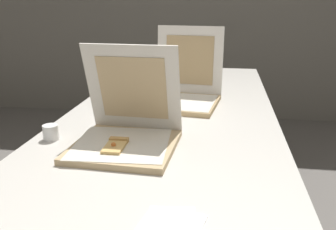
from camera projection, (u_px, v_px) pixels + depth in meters
The scene contains 6 objects.
table at pixel (170, 124), 1.70m from camera, with size 0.95×2.48×0.73m.
pizza_box_front at pixel (126, 133), 1.32m from camera, with size 0.37×0.37×0.36m.
pizza_box_middle at pixel (183, 93), 1.86m from camera, with size 0.40×0.41×0.37m.
cup_white_mid at pixel (106, 101), 1.82m from camera, with size 0.06×0.06×0.06m, color white.
cup_white_near_left at pixel (51, 132), 1.39m from camera, with size 0.06×0.06×0.06m, color white.
napkin_pile at pixel (172, 225), 0.86m from camera, with size 0.17×0.17×0.01m.
Camera 1 is at (0.23, -0.91, 1.24)m, focal length 39.72 mm.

